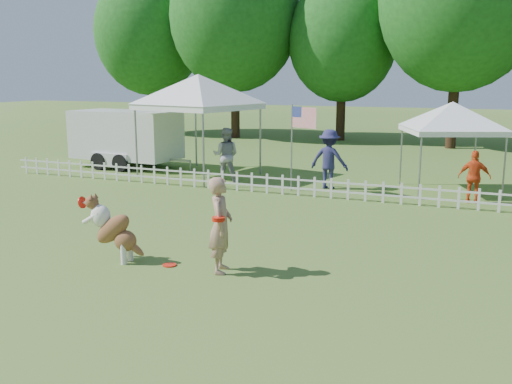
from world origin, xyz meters
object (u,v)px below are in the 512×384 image
(spectator_a, at_px, (226,155))
(frisbee_on_turf, at_px, (170,265))
(dog, at_px, (114,229))
(spectator_c, at_px, (474,177))
(canopy_tent_right, at_px, (450,148))
(canopy_tent_left, at_px, (199,127))
(flag_pole, at_px, (292,148))
(handler, at_px, (221,225))
(cargo_trailer, at_px, (126,138))
(spectator_b, at_px, (329,159))

(spectator_a, bearing_deg, frisbee_on_turf, 94.76)
(dog, relative_size, spectator_c, 0.85)
(canopy_tent_right, distance_m, spectator_a, 7.09)
(dog, bearing_deg, canopy_tent_left, 106.46)
(canopy_tent_right, distance_m, flag_pole, 4.81)
(canopy_tent_right, bearing_deg, frisbee_on_turf, -135.48)
(handler, distance_m, canopy_tent_left, 10.46)
(frisbee_on_turf, height_order, cargo_trailer, cargo_trailer)
(cargo_trailer, bearing_deg, frisbee_on_turf, -48.61)
(handler, xyz_separation_m, canopy_tent_left, (-5.27, 8.99, 0.87))
(cargo_trailer, bearing_deg, canopy_tent_right, 1.12)
(frisbee_on_turf, relative_size, spectator_b, 0.14)
(cargo_trailer, xyz_separation_m, spectator_c, (12.81, -1.75, -0.38))
(spectator_c, bearing_deg, canopy_tent_right, -62.24)
(handler, relative_size, canopy_tent_right, 0.65)
(flag_pole, xyz_separation_m, spectator_c, (5.27, 0.31, -0.59))
(flag_pole, bearing_deg, spectator_b, 63.91)
(dog, height_order, spectator_c, spectator_c)
(frisbee_on_turf, bearing_deg, handler, 4.27)
(frisbee_on_turf, bearing_deg, canopy_tent_left, 115.04)
(cargo_trailer, bearing_deg, spectator_c, -5.20)
(spectator_a, bearing_deg, flag_pole, 154.32)
(handler, bearing_deg, spectator_a, 7.04)
(frisbee_on_turf, height_order, spectator_b, spectator_b)
(canopy_tent_left, height_order, cargo_trailer, canopy_tent_left)
(dog, bearing_deg, spectator_b, 76.03)
(cargo_trailer, height_order, flag_pole, flag_pole)
(cargo_trailer, bearing_deg, canopy_tent_left, -7.90)
(handler, bearing_deg, spectator_c, -44.68)
(cargo_trailer, bearing_deg, handler, -44.85)
(canopy_tent_right, bearing_deg, flag_pole, 179.98)
(canopy_tent_left, relative_size, flag_pole, 1.31)
(frisbee_on_turf, height_order, spectator_c, spectator_c)
(handler, distance_m, dog, 2.17)
(spectator_b, bearing_deg, canopy_tent_right, -161.69)
(handler, xyz_separation_m, flag_pole, (-1.32, 7.59, 0.46))
(frisbee_on_turf, relative_size, spectator_a, 0.14)
(cargo_trailer, xyz_separation_m, flag_pole, (7.54, -2.07, 0.21))
(canopy_tent_left, relative_size, spectator_b, 1.87)
(handler, height_order, flag_pole, flag_pole)
(canopy_tent_left, bearing_deg, frisbee_on_turf, -51.71)
(canopy_tent_right, relative_size, cargo_trailer, 0.53)
(spectator_a, bearing_deg, canopy_tent_left, -44.91)
(frisbee_on_turf, distance_m, canopy_tent_left, 10.15)
(canopy_tent_right, bearing_deg, spectator_b, 173.20)
(spectator_a, bearing_deg, handler, 101.24)
(dog, xyz_separation_m, canopy_tent_left, (-3.13, 9.22, 1.12))
(spectator_a, height_order, spectator_c, spectator_a)
(canopy_tent_right, relative_size, spectator_c, 1.82)
(canopy_tent_right, height_order, flag_pole, canopy_tent_right)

